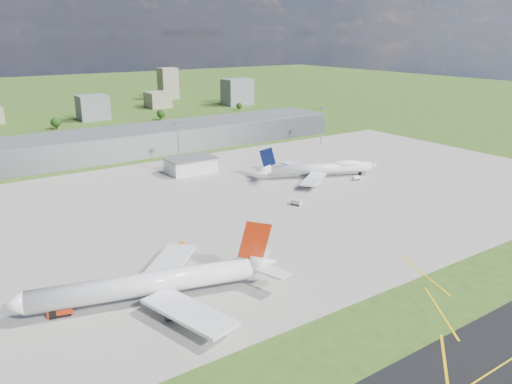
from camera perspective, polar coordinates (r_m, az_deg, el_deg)
ground at (r=324.31m, az=-13.06°, el=3.88°), size 1400.00×1400.00×0.00m
apron at (r=234.10m, az=-0.69°, el=-0.98°), size 360.00×190.00×0.08m
terminal at (r=336.41m, az=-14.10°, el=5.60°), size 300.00×42.00×15.00m
ops_building at (r=282.81m, az=-7.46°, el=3.01°), size 26.00×16.00×8.00m
mast_center at (r=292.89m, az=-8.91°, el=6.21°), size 3.50×2.00×25.90m
mast_east at (r=353.39m, az=7.51°, el=8.23°), size 3.50×2.00×25.90m
airliner_red_twin at (r=149.92m, az=-11.42°, el=-10.23°), size 77.22×59.06×21.52m
airliner_blue_quad at (r=272.70m, az=7.42°, el=2.67°), size 64.47×48.92×17.84m
crash_tender at (r=152.40m, az=-21.50°, el=-12.41°), size 7.31×4.66×3.51m
tug_yellow at (r=185.43m, az=-8.58°, el=-6.07°), size 4.03×3.63×1.76m
van_white_near at (r=227.99m, az=4.65°, el=-1.23°), size 3.56×5.29×2.49m
van_white_far at (r=271.57m, az=11.37°, el=1.56°), size 4.20×2.13×2.19m
bldg_c at (r=477.96m, az=-18.13°, el=9.16°), size 26.00×20.00×22.00m
bldg_ce at (r=542.63m, az=-11.16°, el=10.30°), size 22.00×24.00×16.00m
bldg_e at (r=552.57m, az=-2.15°, el=11.37°), size 30.00×22.00×28.00m
bldg_tall_e at (r=612.20m, az=-10.02°, el=12.12°), size 20.00×18.00×36.00m
tree_c at (r=440.16m, az=-21.92°, el=7.41°), size 8.10×8.10×9.90m
tree_e at (r=462.98m, az=-10.81°, el=8.78°), size 7.65×7.65×9.35m
tree_far_e at (r=513.78m, az=-1.94°, el=9.83°), size 6.30×6.30×7.70m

